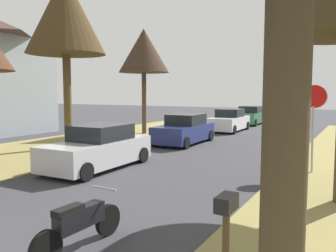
# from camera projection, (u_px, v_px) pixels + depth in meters

# --- Properties ---
(stop_sign_far) EXTENTS (0.81, 0.40, 2.96)m
(stop_sign_far) POSITION_uv_depth(u_px,v_px,m) (314.00, 109.00, 11.47)
(stop_sign_far) COLOR #9EA0A5
(stop_sign_far) RESTS_ON grass_verge_right
(street_tree_left_mid_b) EXTENTS (3.75, 3.75, 8.30)m
(street_tree_left_mid_b) POSITION_uv_depth(u_px,v_px,m) (65.00, 15.00, 16.30)
(street_tree_left_mid_b) COLOR #4F4125
(street_tree_left_mid_b) RESTS_ON grass_verge_left
(street_tree_left_far) EXTENTS (3.28, 3.28, 6.80)m
(street_tree_left_far) POSITION_uv_depth(u_px,v_px,m) (144.00, 51.00, 22.31)
(street_tree_left_far) COLOR #48382C
(street_tree_left_far) RESTS_ON grass_verge_left
(parked_sedan_silver) EXTENTS (2.04, 4.45, 1.57)m
(parked_sedan_silver) POSITION_uv_depth(u_px,v_px,m) (98.00, 148.00, 12.46)
(parked_sedan_silver) COLOR #BCBCC1
(parked_sedan_silver) RESTS_ON ground
(parked_sedan_navy) EXTENTS (2.04, 4.45, 1.57)m
(parked_sedan_navy) POSITION_uv_depth(u_px,v_px,m) (185.00, 130.00, 18.59)
(parked_sedan_navy) COLOR navy
(parked_sedan_navy) RESTS_ON ground
(parked_sedan_white) EXTENTS (2.04, 4.45, 1.57)m
(parked_sedan_white) POSITION_uv_depth(u_px,v_px,m) (229.00, 121.00, 24.58)
(parked_sedan_white) COLOR white
(parked_sedan_white) RESTS_ON ground
(parked_sedan_green) EXTENTS (2.04, 4.45, 1.57)m
(parked_sedan_green) POSITION_uv_depth(u_px,v_px,m) (250.00, 116.00, 29.79)
(parked_sedan_green) COLOR #28663D
(parked_sedan_green) RESTS_ON ground
(parked_motorcycle) EXTENTS (0.60, 2.05, 0.97)m
(parked_motorcycle) POSITION_uv_depth(u_px,v_px,m) (79.00, 223.00, 5.96)
(parked_motorcycle) COLOR black
(parked_motorcycle) RESTS_ON ground
(curbside_mailbox) EXTENTS (0.22, 0.44, 1.27)m
(curbside_mailbox) POSITION_uv_depth(u_px,v_px,m) (226.00, 214.00, 4.79)
(curbside_mailbox) COLOR brown
(curbside_mailbox) RESTS_ON grass_verge_right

